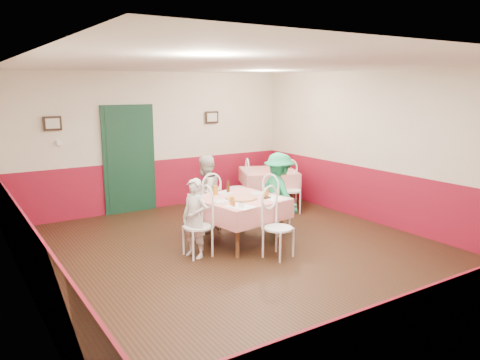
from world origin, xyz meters
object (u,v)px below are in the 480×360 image
main_table (240,221)px  chair_second_b (290,191)px  chair_right (277,208)px  glass_c (215,190)px  chair_far (207,207)px  pizza (241,198)px  wallet (266,198)px  glass_b (266,193)px  diner_right (279,193)px  chair_near (278,228)px  diner_left (195,218)px  glass_a (232,201)px  chair_left (197,227)px  chair_second_a (239,188)px  beer_bottle (228,187)px  diner_far (206,194)px  second_table (268,188)px

main_table → chair_second_b: bearing=29.4°
chair_right → glass_c: bearing=62.6°
chair_far → chair_right: bearing=146.1°
chair_second_b → glass_c: 2.25m
chair_second_b → pizza: size_ratio=1.85×
main_table → wallet: size_ratio=11.09×
glass_b → diner_right: bearing=32.9°
chair_near → diner_left: (-1.02, 0.70, 0.14)m
main_table → wallet: bearing=-37.3°
chair_near → pizza: bearing=86.2°
chair_near → glass_a: bearing=118.3°
chair_left → wallet: bearing=84.0°
chair_second_a → chair_second_b: (0.75, -0.75, 0.00)m
main_table → chair_left: bearing=-170.9°
chair_near → chair_second_a: (1.01, 2.65, 0.00)m
chair_right → chair_near: 1.20m
pizza → diner_right: bearing=13.3°
chair_near → beer_bottle: 1.32m
glass_b → diner_far: size_ratio=0.10×
wallet → chair_far: bearing=104.1°
chair_right → chair_near: same height
glass_a → chair_left: bearing=158.2°
chair_far → chair_near: size_ratio=1.00×
chair_right → glass_a: size_ratio=7.06×
chair_second_b → beer_bottle: beer_bottle is taller
chair_left → diner_right: bearing=99.0°
chair_right → glass_c: glass_c is taller
main_table → glass_b: size_ratio=9.23×
chair_left → chair_far: size_ratio=1.00×
pizza → glass_b: bearing=-15.5°
second_table → glass_c: size_ratio=7.47×
second_table → glass_b: 2.54m
chair_second_b → diner_right: bearing=-113.4°
chair_far → chair_second_a: size_ratio=1.00×
chair_far → diner_right: size_ratio=0.64×
main_table → chair_second_a: 2.14m
diner_far → main_table: bearing=76.1°
main_table → diner_far: bearing=99.1°
second_table → chair_far: bearing=-154.3°
glass_a → main_table: bearing=43.3°
beer_bottle → chair_second_b: bearing=19.3°
main_table → beer_bottle: bearing=85.9°
pizza → wallet: bearing=-27.1°
chair_second_b → diner_far: (-2.03, -0.18, 0.22)m
second_table → chair_left: 3.35m
glass_a → chair_second_a: bearing=55.2°
glass_c → chair_near: bearing=-73.7°
beer_bottle → diner_far: (-0.17, 0.47, -0.19)m
chair_left → beer_bottle: size_ratio=4.57×
wallet → chair_right: bearing=28.7°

